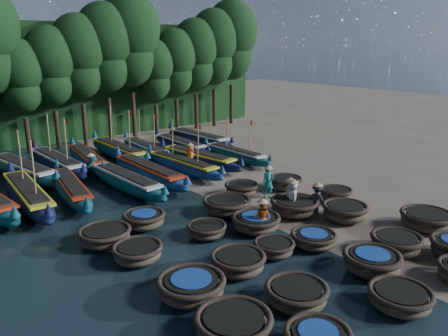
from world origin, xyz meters
TOP-DOWN VIEW (x-y plane):
  - ground at (0.00, 0.00)m, footprint 120.00×120.00m
  - foliage_wall at (0.00, 23.50)m, footprint 40.00×3.00m
  - coracle_2 at (-1.54, -9.34)m, footprint 2.20×2.20m
  - coracle_5 at (-6.66, -7.04)m, footprint 2.66×2.66m
  - coracle_6 at (-4.00, -7.10)m, footprint 2.60×2.60m
  - coracle_7 at (-0.27, -7.50)m, footprint 2.46×2.46m
  - coracle_8 at (1.95, -7.21)m, footprint 2.19×2.19m
  - coracle_9 at (5.31, -6.79)m, footprint 2.79×2.79m
  - coracle_10 at (-6.42, -4.58)m, footprint 2.61×2.61m
  - coracle_11 at (-4.09, -4.29)m, footprint 2.25×2.25m
  - coracle_12 at (-2.06, -4.19)m, footprint 1.95×1.95m
  - coracle_13 at (-0.21, -4.69)m, footprint 1.97×1.97m
  - coracle_14 at (3.21, -3.80)m, footprint 2.66×2.66m
  - coracle_15 at (-6.57, -1.14)m, footprint 2.42×2.42m
  - coracle_16 at (-3.10, -1.07)m, footprint 1.78×1.78m
  - coracle_17 at (-0.99, -1.98)m, footprint 2.36×2.36m
  - coracle_18 at (1.84, -1.79)m, footprint 2.84×2.84m
  - coracle_19 at (5.15, -1.83)m, footprint 2.07×2.07m
  - coracle_20 at (-6.92, 1.07)m, footprint 2.63×2.63m
  - coracle_21 at (-4.75, 1.57)m, footprint 2.03×2.03m
  - coracle_22 at (-0.67, 0.47)m, footprint 2.81×2.81m
  - coracle_23 at (1.69, 1.98)m, footprint 2.20×2.20m
  - coracle_24 at (4.45, 1.25)m, footprint 2.39×2.39m
  - long_boat_2 at (-8.05, 7.96)m, footprint 2.19×9.08m
  - long_boat_3 at (-5.83, 7.78)m, footprint 2.66×8.03m
  - long_boat_4 at (-2.88, 6.97)m, footprint 1.78×8.43m
  - long_boat_5 at (-0.96, 7.68)m, footprint 1.59×8.88m
  - long_boat_6 at (1.69, 7.86)m, footprint 1.90×8.13m
  - long_boat_7 at (3.51, 8.56)m, footprint 2.46×8.27m
  - long_boat_8 at (6.38, 7.97)m, footprint 1.36×7.43m
  - long_boat_11 at (-6.87, 13.17)m, footprint 3.00×8.97m
  - long_boat_12 at (-4.58, 13.55)m, footprint 1.88×8.86m
  - long_boat_13 at (-2.55, 13.46)m, footprint 2.50×8.21m
  - long_boat_14 at (0.13, 13.95)m, footprint 1.59×8.88m
  - long_boat_15 at (2.04, 13.39)m, footprint 2.06×7.93m
  - long_boat_16 at (5.01, 13.00)m, footprint 1.65×7.91m
  - long_boat_17 at (7.38, 13.81)m, footprint 1.93×8.53m
  - fisherman_0 at (1.89, -1.61)m, footprint 0.93×1.02m
  - fisherman_1 at (2.62, 0.85)m, footprint 0.77×0.64m
  - fisherman_2 at (-0.94, -2.34)m, footprint 0.83×0.93m
  - fisherman_3 at (2.86, -2.37)m, footprint 0.83×1.13m
  - fisherman_4 at (2.12, -1.21)m, footprint 0.84×1.07m
  - fisherman_5 at (-3.35, 10.75)m, footprint 1.12×1.43m
  - fisherman_6 at (2.59, 8.26)m, footprint 0.86×1.01m
  - tree_5 at (-4.50, 20.00)m, footprint 3.68×3.68m
  - tree_6 at (-2.20, 20.00)m, footprint 4.09×4.09m
  - tree_7 at (0.10, 20.00)m, footprint 4.51×4.51m
  - tree_8 at (2.40, 20.00)m, footprint 4.92×4.92m
  - tree_9 at (4.70, 20.00)m, footprint 5.34×5.34m
  - tree_10 at (7.00, 20.00)m, footprint 3.68×3.68m
  - tree_11 at (9.30, 20.00)m, footprint 4.09×4.09m
  - tree_12 at (11.60, 20.00)m, footprint 4.51×4.51m
  - tree_13 at (13.90, 20.00)m, footprint 4.92×4.92m
  - tree_14 at (16.20, 20.00)m, footprint 5.34×5.34m

SIDE VIEW (x-z plane):
  - ground at x=0.00m, z-range 0.00..0.00m
  - coracle_16 at x=-3.10m, z-range 0.05..0.68m
  - coracle_12 at x=-2.06m, z-range 0.05..0.69m
  - coracle_13 at x=-0.21m, z-range 0.05..0.71m
  - coracle_2 at x=-1.54m, z-range 0.05..0.74m
  - coracle_19 at x=5.15m, z-range 0.05..0.76m
  - coracle_15 at x=-6.57m, z-range 0.05..0.78m
  - coracle_6 at x=-4.00m, z-range 0.05..0.79m
  - coracle_20 at x=-6.92m, z-range 0.05..0.81m
  - coracle_24 at x=4.45m, z-range 0.05..0.81m
  - coracle_5 at x=-6.66m, z-range 0.05..0.82m
  - coracle_23 at x=1.69m, z-range 0.06..0.83m
  - coracle_11 at x=-4.09m, z-range 0.06..0.83m
  - coracle_17 at x=-0.99m, z-range 0.06..0.84m
  - coracle_21 at x=-4.75m, z-range 0.06..0.84m
  - coracle_10 at x=-6.42m, z-range 0.06..0.84m
  - coracle_8 at x=1.95m, z-range 0.06..0.87m
  - coracle_22 at x=-0.67m, z-range 0.06..0.89m
  - coracle_9 at x=5.31m, z-range 0.06..0.90m
  - coracle_18 at x=1.84m, z-range 0.06..0.90m
  - coracle_14 at x=3.21m, z-range 0.06..0.91m
  - coracle_7 at x=-0.27m, z-range 0.07..0.91m
  - long_boat_8 at x=6.38m, z-range -1.08..2.08m
  - long_boat_16 at x=5.01m, z-range -0.17..1.23m
  - long_boat_15 at x=2.04m, z-range -1.15..2.23m
  - long_boat_3 at x=-5.83m, z-range -0.17..1.26m
  - long_boat_6 at x=1.69m, z-range -1.18..2.28m
  - long_boat_13 at x=-2.55m, z-range -0.17..1.28m
  - long_boat_7 at x=3.51m, z-range -0.18..1.29m
  - long_boat_4 at x=-2.88m, z-range -0.18..1.31m
  - long_boat_17 at x=7.38m, z-range -0.18..1.32m
  - long_boat_5 at x=-0.96m, z-range -0.19..1.38m
  - long_boat_12 at x=-4.58m, z-range -1.29..2.48m
  - long_boat_14 at x=0.13m, z-range -1.29..2.48m
  - long_boat_11 at x=-6.87m, z-range -0.19..1.41m
  - long_boat_2 at x=-8.05m, z-range -1.32..2.55m
  - fisherman_5 at x=-3.35m, z-range -0.06..1.65m
  - fisherman_3 at x=2.86m, z-range -0.06..1.72m
  - fisherman_2 at x=-0.94m, z-range -0.04..1.75m
  - fisherman_4 at x=2.12m, z-range -0.04..1.85m
  - fisherman_0 at x=1.89m, z-range -0.05..1.91m
  - fisherman_6 at x=2.59m, z-range -0.05..1.91m
  - fisherman_1 at x=2.62m, z-range -0.01..1.98m
  - foliage_wall at x=0.00m, z-range 0.00..10.00m
  - tree_5 at x=-4.50m, z-range 1.63..10.31m
  - tree_10 at x=7.00m, z-range 1.63..10.31m
  - tree_6 at x=-2.20m, z-range 1.82..11.47m
  - tree_11 at x=9.30m, z-range 1.82..11.47m
  - tree_7 at x=0.10m, z-range 2.01..12.64m
  - tree_12 at x=11.60m, z-range 2.01..12.64m
  - tree_8 at x=2.40m, z-range 2.19..13.80m
  - tree_13 at x=13.90m, z-range 2.19..13.80m
  - tree_9 at x=4.70m, z-range 2.38..14.96m
  - tree_14 at x=16.20m, z-range 2.38..14.96m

